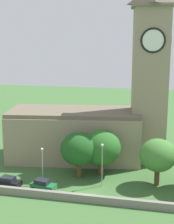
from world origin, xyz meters
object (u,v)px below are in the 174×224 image
at_px(car_green, 43,185).
at_px(tree_by_tower, 158,155).
at_px(car_black, 9,182).
at_px(streetlamp_central, 102,158).
at_px(tree_riverside_west, 101,148).
at_px(streetlamp_west_mid, 42,159).
at_px(tree_riverside_east, 79,149).
at_px(church, 98,116).

relative_size(car_green, tree_by_tower, 0.54).
height_order(car_black, streetlamp_central, streetlamp_central).
bearing_deg(streetlamp_central, tree_riverside_west, 101.76).
relative_size(streetlamp_west_mid, streetlamp_central, 0.87).
height_order(tree_riverside_east, tree_riverside_west, tree_riverside_west).
distance_m(car_green, streetlamp_west_mid, 4.23).
bearing_deg(car_black, streetlamp_central, 13.49).
distance_m(church, streetlamp_central, 13.79).
relative_size(church, streetlamp_west_mid, 5.30).
distance_m(church, tree_riverside_east, 10.88).
height_order(car_green, streetlamp_west_mid, streetlamp_west_mid).
bearing_deg(tree_riverside_west, car_black, -149.11).
bearing_deg(streetlamp_west_mid, car_green, -69.31).
height_order(streetlamp_central, tree_riverside_west, tree_riverside_west).
height_order(church, streetlamp_central, church).
height_order(car_green, tree_by_tower, tree_by_tower).
bearing_deg(car_green, church, 71.04).
xyz_separation_m(car_green, tree_riverside_west, (7.82, 8.38, 4.05)).
distance_m(car_black, streetlamp_west_mid, 6.46).
xyz_separation_m(church, tree_by_tower, (11.85, -10.56, -3.61)).
xyz_separation_m(streetlamp_west_mid, tree_by_tower, (18.46, 3.50, 0.90)).
distance_m(streetlamp_central, tree_riverside_west, 4.80).
relative_size(car_green, streetlamp_west_mid, 0.68).
bearing_deg(streetlamp_central, streetlamp_west_mid, -172.86).
distance_m(church, tree_by_tower, 16.28).
distance_m(church, streetlamp_west_mid, 16.18).
relative_size(car_black, streetlamp_central, 0.59).
height_order(car_black, streetlamp_west_mid, streetlamp_west_mid).
bearing_deg(car_black, tree_by_tower, 13.91).
xyz_separation_m(car_green, tree_by_tower, (17.53, 5.97, 4.21)).
distance_m(tree_by_tower, tree_riverside_west, 10.01).
bearing_deg(tree_riverside_east, streetlamp_west_mid, -143.31).
bearing_deg(tree_by_tower, car_green, -161.20).
height_order(church, car_green, church).
relative_size(car_black, tree_by_tower, 0.54).
xyz_separation_m(church, streetlamp_west_mid, (-6.61, -14.06, -4.51)).
distance_m(streetlamp_west_mid, streetlamp_central, 9.82).
xyz_separation_m(car_black, streetlamp_central, (14.72, 3.53, 3.94)).
bearing_deg(car_black, church, 54.67).
xyz_separation_m(streetlamp_west_mid, tree_riverside_east, (5.22, 3.89, 0.91)).
xyz_separation_m(car_green, streetlamp_central, (8.79, 3.69, 3.86)).
xyz_separation_m(tree_by_tower, tree_riverside_west, (-9.71, 2.41, -0.15)).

